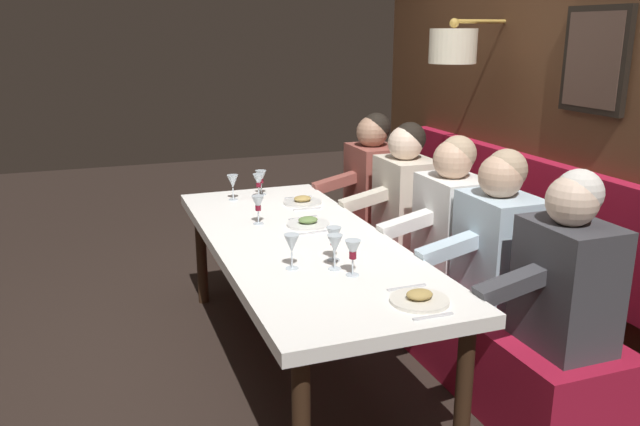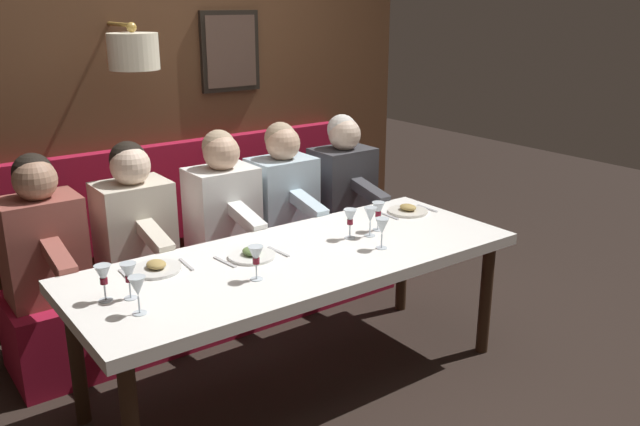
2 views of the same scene
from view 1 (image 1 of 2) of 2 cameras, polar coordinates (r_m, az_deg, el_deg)
The scene contains 20 objects.
ground_plane at distance 3.66m, azimuth -1.67°, elevation -13.39°, with size 12.00×12.00×0.00m, color black.
dining_table at distance 3.38m, azimuth -1.77°, elevation -3.37°, with size 0.90×2.31×0.74m.
banquette_bench at distance 3.90m, azimuth 10.93°, elevation -8.06°, with size 0.52×2.51×0.45m, color maroon.
back_wall_panel at distance 3.93m, azimuth 19.10°, elevation 8.90°, with size 0.59×3.71×2.90m.
diner_nearest at distance 2.95m, azimuth 21.10°, elevation -4.48°, with size 0.60×0.40×0.79m.
diner_near at distance 3.32m, azimuth 15.55°, elevation -1.77°, with size 0.60×0.40×0.79m.
diner_middle at distance 3.66m, azimuth 11.63°, elevation 0.16°, with size 0.60×0.40×0.79m.
diner_far at distance 4.13m, azimuth 7.59°, elevation 2.14°, with size 0.60×0.40×0.79m.
diner_farthest at distance 4.57m, azimuth 4.71°, elevation 3.55°, with size 0.60×0.40×0.79m.
place_setting_0 at distance 4.03m, azimuth -1.57°, elevation 1.04°, with size 0.24×0.32×0.05m.
place_setting_1 at distance 3.58m, azimuth -1.07°, elevation -0.89°, with size 0.24×0.32×0.05m.
place_setting_2 at distance 2.62m, azimuth 8.82°, elevation -7.53°, with size 0.24×0.31×0.05m.
wine_glass_0 at distance 3.01m, azimuth 1.23°, elevation -2.16°, with size 0.07×0.07×0.16m.
wine_glass_1 at distance 4.13m, azimuth -7.76°, elevation 2.73°, with size 0.07×0.07×0.16m.
wine_glass_2 at distance 4.14m, azimuth -5.49°, elevation 2.83°, with size 0.07×0.07×0.16m.
wine_glass_3 at distance 4.24m, azimuth -5.27°, elevation 3.15°, with size 0.07×0.07×0.16m.
wine_glass_4 at distance 2.91m, azimuth -2.53°, elevation -2.80°, with size 0.07×0.07×0.16m.
wine_glass_5 at distance 2.90m, azimuth 1.33°, elevation -2.85°, with size 0.07×0.07×0.16m.
wine_glass_6 at distance 3.60m, azimuth -5.53°, elevation 0.79°, with size 0.07×0.07×0.16m.
wine_glass_7 at distance 2.83m, azimuth 2.93°, elevation -3.37°, with size 0.07×0.07×0.16m.
Camera 1 is at (-1.00, -3.03, 1.79)m, focal length 36.03 mm.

